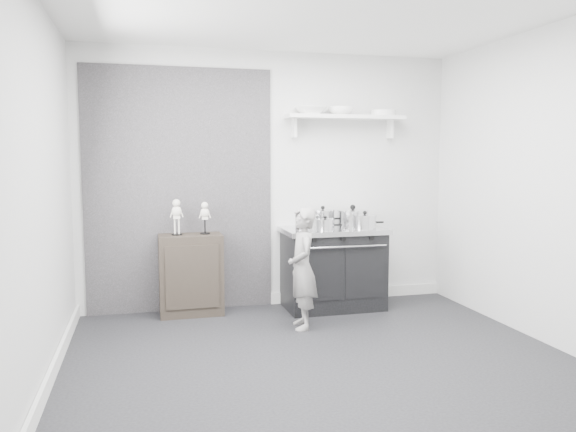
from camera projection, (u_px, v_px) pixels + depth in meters
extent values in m
plane|color=black|center=(321.00, 361.00, 4.40)|extent=(4.00, 4.00, 0.00)
cube|color=#BCBCB9|center=(270.00, 180.00, 5.99)|extent=(4.00, 0.02, 2.70)
cube|color=#BCBCB9|center=(446.00, 211.00, 2.52)|extent=(4.00, 0.02, 2.70)
cube|color=#BCBCB9|center=(38.00, 194.00, 3.76)|extent=(0.02, 3.60, 2.70)
cube|color=#BCBCB9|center=(547.00, 186.00, 4.75)|extent=(0.02, 3.60, 2.70)
cube|color=silver|center=(323.00, 6.00, 4.11)|extent=(4.00, 3.60, 0.02)
cube|color=black|center=(180.00, 191.00, 5.75)|extent=(1.90, 0.02, 2.50)
cube|color=silver|center=(357.00, 293.00, 6.35)|extent=(2.00, 0.03, 0.12)
cube|color=silver|center=(50.00, 379.00, 3.90)|extent=(0.03, 3.60, 0.12)
cube|color=silver|center=(346.00, 117.00, 5.99)|extent=(1.30, 0.26, 0.04)
cube|color=silver|center=(294.00, 128.00, 5.94)|extent=(0.03, 0.12, 0.20)
cube|color=silver|center=(390.00, 129.00, 6.21)|extent=(0.03, 0.12, 0.20)
cube|color=black|center=(333.00, 270.00, 5.93)|extent=(1.01, 0.60, 0.80)
cube|color=silver|center=(333.00, 230.00, 5.89)|extent=(1.07, 0.64, 0.05)
cube|color=black|center=(320.00, 275.00, 5.58)|extent=(0.42, 0.02, 0.52)
cube|color=black|center=(365.00, 273.00, 5.70)|extent=(0.42, 0.02, 0.52)
cylinder|color=silver|center=(344.00, 247.00, 5.58)|extent=(0.90, 0.02, 0.02)
cylinder|color=black|center=(315.00, 240.00, 5.51)|extent=(0.04, 0.03, 0.04)
cylinder|color=black|center=(344.00, 239.00, 5.59)|extent=(0.04, 0.03, 0.04)
cylinder|color=black|center=(372.00, 238.00, 5.66)|extent=(0.04, 0.03, 0.04)
cube|color=black|center=(191.00, 274.00, 5.69)|extent=(0.63, 0.37, 0.82)
imported|color=gray|center=(302.00, 268.00, 5.21)|extent=(0.31, 0.44, 1.13)
cylinder|color=silver|center=(307.00, 223.00, 5.67)|extent=(0.23, 0.23, 0.14)
cylinder|color=silver|center=(307.00, 216.00, 5.66)|extent=(0.24, 0.24, 0.02)
sphere|color=black|center=(307.00, 213.00, 5.66)|extent=(0.04, 0.04, 0.04)
cylinder|color=black|center=(321.00, 223.00, 5.71)|extent=(0.10, 0.02, 0.02)
cylinder|color=silver|center=(323.00, 219.00, 5.97)|extent=(0.24, 0.24, 0.17)
cylinder|color=silver|center=(323.00, 211.00, 5.96)|extent=(0.25, 0.25, 0.02)
sphere|color=black|center=(323.00, 208.00, 5.95)|extent=(0.04, 0.04, 0.04)
cylinder|color=black|center=(337.00, 219.00, 6.01)|extent=(0.10, 0.02, 0.02)
cylinder|color=silver|center=(353.00, 219.00, 6.02)|extent=(0.33, 0.33, 0.16)
cylinder|color=silver|center=(353.00, 211.00, 6.01)|extent=(0.34, 0.34, 0.02)
sphere|color=black|center=(353.00, 207.00, 6.01)|extent=(0.06, 0.06, 0.06)
cylinder|color=black|center=(370.00, 218.00, 6.07)|extent=(0.10, 0.02, 0.02)
cylinder|color=silver|center=(365.00, 223.00, 5.77)|extent=(0.24, 0.24, 0.13)
cylinder|color=silver|center=(365.00, 216.00, 5.76)|extent=(0.24, 0.24, 0.01)
sphere|color=black|center=(365.00, 213.00, 5.76)|extent=(0.04, 0.04, 0.04)
cylinder|color=black|center=(379.00, 222.00, 5.81)|extent=(0.10, 0.02, 0.02)
cylinder|color=silver|center=(325.00, 225.00, 5.70)|extent=(0.18, 0.18, 0.10)
cylinder|color=silver|center=(325.00, 220.00, 5.69)|extent=(0.19, 0.19, 0.01)
sphere|color=black|center=(325.00, 217.00, 5.69)|extent=(0.03, 0.03, 0.03)
cylinder|color=black|center=(337.00, 225.00, 5.73)|extent=(0.10, 0.02, 0.02)
imported|color=white|center=(311.00, 111.00, 5.89)|extent=(0.32, 0.32, 0.08)
imported|color=white|center=(341.00, 111.00, 5.97)|extent=(0.27, 0.27, 0.08)
cylinder|color=silver|center=(383.00, 113.00, 6.10)|extent=(0.27, 0.27, 0.06)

